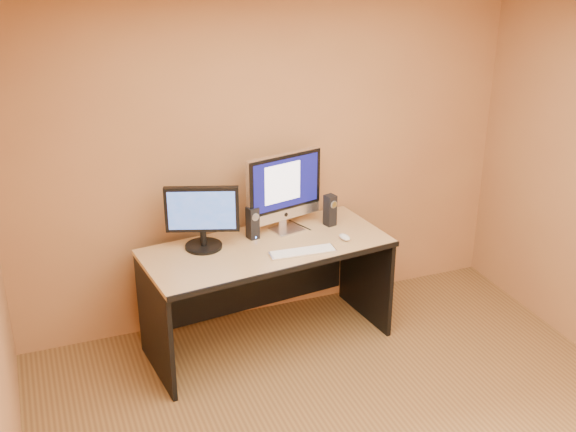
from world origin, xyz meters
The scene contains 11 objects.
walls centered at (0.00, 0.00, 1.30)m, with size 4.00×4.00×2.60m, color #A26E41, non-canonical shape.
ceiling centered at (0.00, 0.00, 2.60)m, with size 4.00×4.00×0.00m, color white.
desk centered at (-0.19, 1.49, 0.41)m, with size 1.78×0.78×0.82m, color tan, non-canonical shape.
imac centered at (0.04, 1.70, 1.13)m, with size 0.63×0.23×0.61m, color silver, non-canonical shape.
second_monitor centered at (-0.62, 1.63, 1.06)m, with size 0.53×0.27×0.47m, color black, non-canonical shape.
speaker_left centered at (-0.24, 1.66, 0.94)m, with size 0.08×0.08×0.24m, color black, non-canonical shape.
speaker_right centered at (0.39, 1.67, 0.94)m, with size 0.08×0.08×0.24m, color black, non-canonical shape.
keyboard centered at (0.01, 1.29, 0.83)m, with size 0.48×0.13×0.02m, color silver.
mouse centered at (0.38, 1.39, 0.84)m, with size 0.06×0.11×0.04m, color silver.
cable_a centered at (0.17, 1.74, 0.83)m, with size 0.01×0.01×0.24m, color black.
cable_b centered at (0.03, 1.80, 0.83)m, with size 0.01×0.01×0.20m, color black.
Camera 1 is at (-1.73, -2.95, 3.08)m, focal length 45.00 mm.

